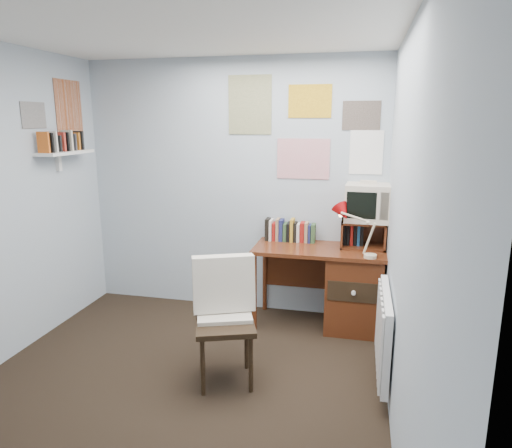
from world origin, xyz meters
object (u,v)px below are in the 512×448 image
at_px(crt_tv, 367,201).
at_px(wall_shelf, 65,153).
at_px(desk_lamp, 371,235).
at_px(radiator, 384,332).
at_px(tv_riser, 363,234).
at_px(desk, 347,286).
at_px(desk_chair, 225,325).

height_order(crt_tv, wall_shelf, wall_shelf).
bearing_deg(crt_tv, wall_shelf, -167.04).
bearing_deg(crt_tv, desk_lamp, -80.87).
bearing_deg(radiator, desk_lamp, 98.49).
bearing_deg(radiator, tv_riser, 99.28).
xyz_separation_m(desk, crt_tv, (0.14, 0.13, 0.79)).
xyz_separation_m(desk, radiator, (0.29, -0.93, 0.01)).
bearing_deg(radiator, desk_chair, -169.71).
xyz_separation_m(crt_tv, radiator, (0.15, -1.06, -0.77)).
distance_m(desk, crt_tv, 0.81).
bearing_deg(tv_riser, desk_chair, -127.65).
distance_m(desk, radiator, 0.97).
xyz_separation_m(desk_chair, tv_riser, (0.96, 1.25, 0.43)).
xyz_separation_m(desk_chair, crt_tv, (0.98, 1.27, 0.74)).
height_order(crt_tv, radiator, crt_tv).
bearing_deg(desk, wall_shelf, -171.60).
bearing_deg(desk_chair, desk, 33.81).
relative_size(desk_lamp, crt_tv, 1.02).
height_order(desk_lamp, tv_riser, desk_lamp).
bearing_deg(crt_tv, desk_chair, -125.53).
relative_size(desk, wall_shelf, 1.94).
relative_size(desk_lamp, radiator, 0.50).
height_order(tv_riser, wall_shelf, wall_shelf).
distance_m(crt_tv, radiator, 1.32).
bearing_deg(desk_lamp, radiator, -100.00).
bearing_deg(wall_shelf, desk, 8.40).
bearing_deg(crt_tv, tv_riser, -135.62).
bearing_deg(desk_lamp, crt_tv, 78.33).
distance_m(desk_chair, wall_shelf, 2.22).
distance_m(desk_chair, radiator, 1.15).
bearing_deg(wall_shelf, crt_tv, 10.65).
bearing_deg(tv_riser, crt_tv, 42.08).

